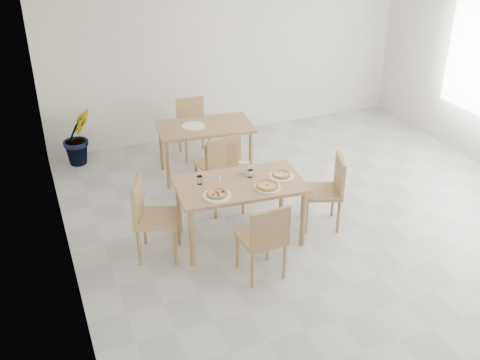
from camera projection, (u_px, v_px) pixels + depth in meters
name	position (u px, v px, depth m)	size (l,w,h in m)	color
main_table	(240.00, 190.00, 6.34)	(1.50, 0.93, 0.75)	tan
chair_south	(265.00, 236.00, 5.77)	(0.46, 0.46, 0.89)	tan
chair_north	(223.00, 173.00, 7.09)	(0.45, 0.45, 0.85)	tan
chair_west	(149.00, 213.00, 6.13)	(0.60, 0.60, 0.93)	tan
chair_east	(329.00, 187.00, 6.69)	(0.58, 0.58, 0.90)	tan
plate_margherita	(267.00, 187.00, 6.19)	(0.30, 0.30, 0.02)	white
plate_mushroom	(281.00, 176.00, 6.43)	(0.29, 0.29, 0.02)	white
plate_pepperoni	(217.00, 196.00, 6.02)	(0.31, 0.31, 0.02)	white
pizza_margherita	(267.00, 185.00, 6.18)	(0.26, 0.26, 0.03)	#EFB770
pizza_mushroom	(281.00, 174.00, 6.41)	(0.24, 0.24, 0.03)	#EFB770
pizza_pepperoni	(217.00, 194.00, 6.01)	(0.31, 0.31, 0.03)	#EFB770
tumbler_a	(200.00, 180.00, 6.26)	(0.07, 0.07, 0.09)	white
tumbler_b	(250.00, 174.00, 6.41)	(0.07, 0.07, 0.09)	white
napkin_holder	(244.00, 168.00, 6.48)	(0.15, 0.12, 0.15)	silver
fork_a	(220.00, 179.00, 6.37)	(0.01, 0.17, 0.01)	silver
fork_b	(216.00, 178.00, 6.39)	(0.02, 0.19, 0.01)	silver
second_table	(205.00, 132.00, 7.84)	(1.39, 0.89, 0.75)	tan
chair_back_s	(219.00, 162.00, 7.26)	(0.52, 0.52, 0.92)	tan
chair_back_n	(192.00, 123.00, 8.53)	(0.44, 0.44, 0.87)	tan
plate_empty	(193.00, 126.00, 7.75)	(0.32, 0.32, 0.02)	white
potted_plant	(78.00, 137.00, 8.27)	(0.46, 0.37, 0.84)	#2B5C1B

